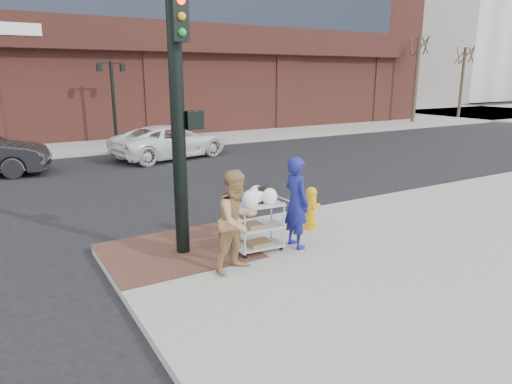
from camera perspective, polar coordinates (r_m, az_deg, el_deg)
ground at (r=8.69m, az=-3.94°, el=-9.42°), size 220.00×220.00×0.00m
sidewalk_far at (r=42.42m, az=-8.34°, el=9.61°), size 65.00×36.00×0.15m
brick_curb_ramp at (r=9.18m, az=-9.88°, el=-7.22°), size 2.80×2.40×0.01m
filler_block at (r=62.94m, az=14.18°, el=18.99°), size 14.00×20.00×18.00m
bare_tree_a at (r=36.38m, az=19.78°, el=17.95°), size 1.80×1.80×7.20m
bare_tree_b at (r=41.37m, az=24.76°, el=16.31°), size 1.80×1.80×6.70m
lamp_post at (r=23.80m, az=-17.45°, el=11.62°), size 1.32×0.22×4.00m
traffic_signal_pole at (r=8.50m, az=-9.57°, el=9.66°), size 0.61×0.51×5.00m
woman_blue at (r=9.04m, az=5.07°, el=-1.31°), size 0.44×0.67×1.83m
pedestrian_tan at (r=7.91m, az=-2.34°, el=-3.65°), size 1.03×0.90×1.81m
minivan_white at (r=20.20m, az=-10.61°, el=6.21°), size 5.53×3.46×1.42m
utility_cart at (r=8.84m, az=0.32°, el=-3.83°), size 0.97×0.59×1.30m
fire_hydrant at (r=10.25m, az=6.89°, el=-1.93°), size 0.45×0.32×0.96m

